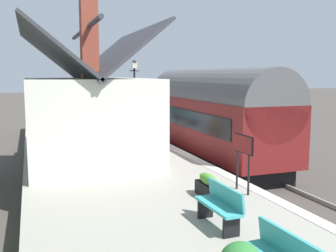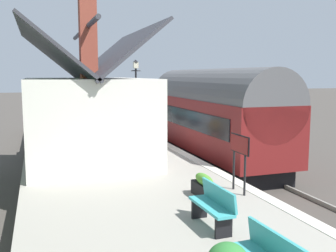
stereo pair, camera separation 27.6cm
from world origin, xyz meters
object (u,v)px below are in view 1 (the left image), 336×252
train (212,115)px  lamp_post_platform (134,83)px  bench_mid_platform (220,205)px  station_sign_board (243,149)px  bench_near_building (85,116)px  planter_edge_far (136,132)px  planter_edge_near (208,186)px  station_building (87,115)px  bench_by_lamp (95,122)px

train → lamp_post_platform: (4.11, 2.57, 1.41)m
bench_mid_platform → station_sign_board: bearing=-40.6°
bench_mid_platform → bench_near_building: bearing=1.0°
train → planter_edge_far: bearing=73.4°
planter_edge_far → planter_edge_near: bearing=178.1°
planter_edge_near → lamp_post_platform: (11.28, -1.03, 2.43)m
bench_mid_platform → lamp_post_platform: lamp_post_platform is taller
planter_edge_far → station_building: bearing=133.4°
train → planter_edge_near: size_ratio=9.92×
bench_near_building → lamp_post_platform: bearing=-159.7°
lamp_post_platform → station_building: bearing=149.2°
bench_near_building → train: bearing=-154.3°
bench_mid_platform → station_sign_board: 2.69m
bench_near_building → lamp_post_platform: size_ratio=0.36×
bench_by_lamp → station_sign_board: station_sign_board is taller
planter_edge_near → station_building: bearing=21.4°
planter_edge_far → station_sign_board: size_ratio=0.64×
planter_edge_near → station_sign_board: size_ratio=0.65×
planter_edge_near → train: bearing=-26.7°
bench_mid_platform → station_building: bearing=12.2°
lamp_post_platform → bench_mid_platform: bearing=172.9°
train → lamp_post_platform: lamp_post_platform is taller
bench_mid_platform → planter_edge_near: (1.84, -0.61, -0.18)m
planter_edge_far → planter_edge_near: planter_edge_far is taller
lamp_post_platform → station_sign_board: 11.26m
station_sign_board → station_building: bearing=30.6°
bench_by_lamp → planter_edge_near: 13.44m
bench_by_lamp → planter_edge_far: planter_edge_far is taller
train → planter_edge_far: 3.56m
bench_mid_platform → planter_edge_near: size_ratio=1.38×
train → station_building: size_ratio=1.46×
station_building → lamp_post_platform: size_ratio=1.77×
station_building → bench_near_building: size_ratio=4.95×
planter_edge_near → lamp_post_platform: bearing=-5.2°
train → station_building: station_building is taller
bench_near_building → station_sign_board: size_ratio=0.90×
planter_edge_far → lamp_post_platform: bearing=-13.7°
train → station_sign_board: size_ratio=6.48×
planter_edge_far → bench_near_building: bearing=8.1°
bench_by_lamp → bench_near_building: 3.14m
station_building → planter_edge_near: size_ratio=6.80×
planter_edge_near → bench_near_building: bearing=3.2°
station_building → planter_edge_near: bearing=-158.6°
bench_by_lamp → bench_near_building: bearing=2.5°
bench_mid_platform → bench_by_lamp: same height
lamp_post_platform → planter_edge_near: bearing=174.8°
bench_by_lamp → lamp_post_platform: bearing=-139.5°
lamp_post_platform → bench_near_building: bearing=20.3°
bench_near_building → planter_edge_near: (-16.55, -0.92, -0.18)m
bench_mid_platform → planter_edge_far: (10.01, -0.88, 0.06)m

